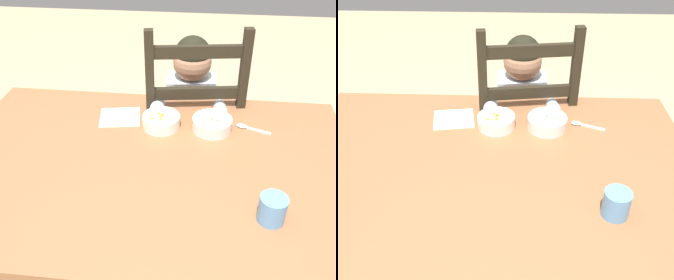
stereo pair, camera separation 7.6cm
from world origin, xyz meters
TOP-DOWN VIEW (x-y plane):
  - dining_table at (0.00, 0.00)m, footprint 1.43×0.95m
  - dining_chair at (0.12, 0.52)m, footprint 0.48×0.48m
  - child_figure at (0.11, 0.52)m, footprint 0.32×0.31m
  - bowl_of_peas at (0.21, 0.23)m, footprint 0.15×0.15m
  - bowl_of_carrots at (0.01, 0.23)m, footprint 0.14×0.14m
  - spoon at (0.34, 0.25)m, footprint 0.14×0.07m
  - drinking_cup at (0.38, -0.22)m, footprint 0.08×0.08m
  - paper_napkin at (-0.16, 0.27)m, footprint 0.18×0.17m

SIDE VIEW (x-z plane):
  - dining_chair at x=0.12m, z-range -0.04..1.00m
  - dining_table at x=0.00m, z-range 0.26..0.97m
  - child_figure at x=0.11m, z-range 0.15..1.10m
  - paper_napkin at x=-0.16m, z-range 0.70..0.70m
  - spoon at x=0.34m, z-range 0.70..0.71m
  - bowl_of_peas at x=0.21m, z-range 0.70..0.75m
  - bowl_of_carrots at x=0.01m, z-range 0.70..0.75m
  - drinking_cup at x=0.38m, z-range 0.70..0.79m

